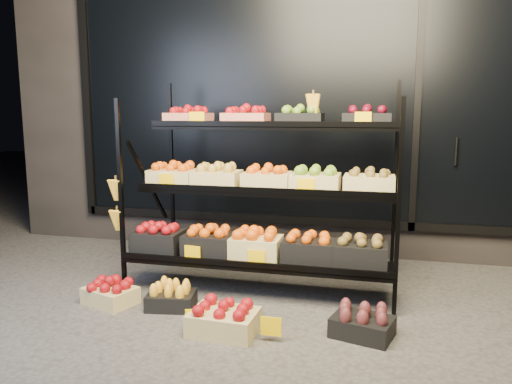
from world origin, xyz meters
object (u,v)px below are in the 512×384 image
(floor_crate_left, at_px, (110,292))
(floor_crate_midright, at_px, (224,318))
(display_rack, at_px, (262,190))
(floor_crate_midleft, at_px, (171,297))

(floor_crate_left, height_order, floor_crate_midright, floor_crate_midright)
(display_rack, relative_size, floor_crate_left, 5.13)
(display_rack, bearing_deg, floor_crate_left, -145.55)
(floor_crate_midleft, bearing_deg, display_rack, 42.04)
(floor_crate_left, distance_m, floor_crate_midleft, 0.47)
(floor_crate_left, relative_size, floor_crate_midright, 0.97)
(display_rack, relative_size, floor_crate_midleft, 5.90)
(display_rack, bearing_deg, floor_crate_midright, -91.73)
(display_rack, height_order, floor_crate_midleft, display_rack)
(display_rack, height_order, floor_crate_left, display_rack)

